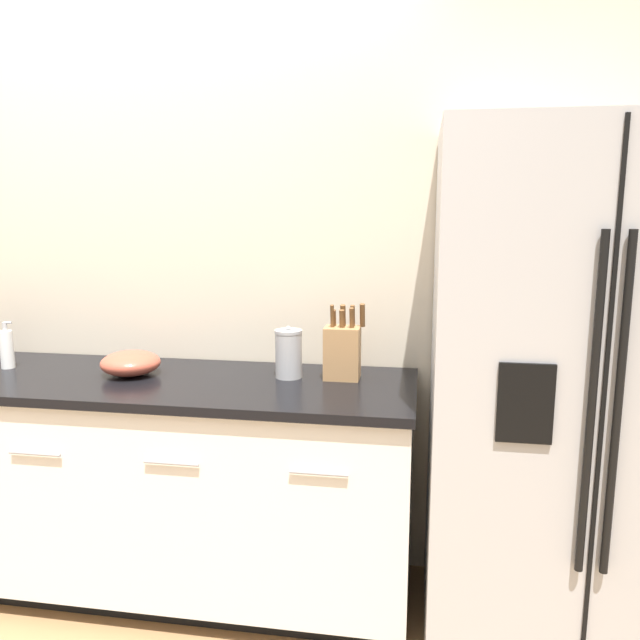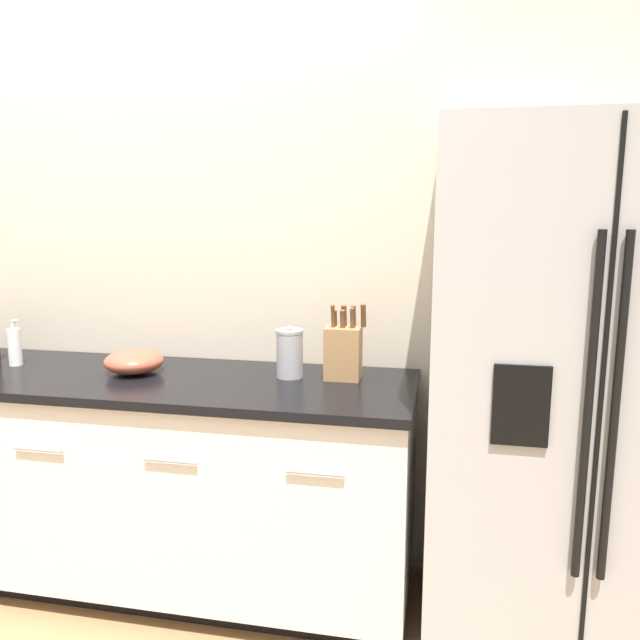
{
  "view_description": "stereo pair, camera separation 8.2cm",
  "coord_description": "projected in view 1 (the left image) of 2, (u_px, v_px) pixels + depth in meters",
  "views": [
    {
      "loc": [
        1.24,
        -1.34,
        1.57
      ],
      "look_at": [
        0.87,
        0.9,
        1.16
      ],
      "focal_mm": 35.0,
      "sensor_mm": 36.0,
      "label": 1
    },
    {
      "loc": [
        1.32,
        -1.33,
        1.57
      ],
      "look_at": [
        0.87,
        0.9,
        1.16
      ],
      "focal_mm": 35.0,
      "sensor_mm": 36.0,
      "label": 2
    }
  ],
  "objects": [
    {
      "name": "knife_block",
      "position": [
        343.0,
        351.0,
        2.43
      ],
      "size": [
        0.15,
        0.11,
        0.3
      ],
      "color": "#A87A4C",
      "rests_on": "counter_unit"
    },
    {
      "name": "wall_back",
      "position": [
        139.0,
        269.0,
        2.76
      ],
      "size": [
        10.0,
        0.05,
        2.6
      ],
      "color": "beige",
      "rests_on": "ground_plane"
    },
    {
      "name": "counter_unit",
      "position": [
        145.0,
        482.0,
        2.56
      ],
      "size": [
        2.19,
        0.64,
        0.91
      ],
      "color": "black",
      "rests_on": "ground_plane"
    },
    {
      "name": "steel_canister",
      "position": [
        289.0,
        354.0,
        2.45
      ],
      "size": [
        0.11,
        0.11,
        0.21
      ],
      "color": "#A3A3A5",
      "rests_on": "counter_unit"
    },
    {
      "name": "mixing_bowl",
      "position": [
        131.0,
        363.0,
        2.49
      ],
      "size": [
        0.24,
        0.24,
        0.1
      ],
      "color": "#B24C38",
      "rests_on": "counter_unit"
    },
    {
      "name": "soap_dispenser",
      "position": [
        7.0,
        349.0,
        2.59
      ],
      "size": [
        0.06,
        0.05,
        0.2
      ],
      "color": "white",
      "rests_on": "counter_unit"
    },
    {
      "name": "refrigerator",
      "position": [
        571.0,
        399.0,
        2.15
      ],
      "size": [
        0.95,
        0.77,
        1.83
      ],
      "color": "#B2B2B5",
      "rests_on": "ground_plane"
    }
  ]
}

